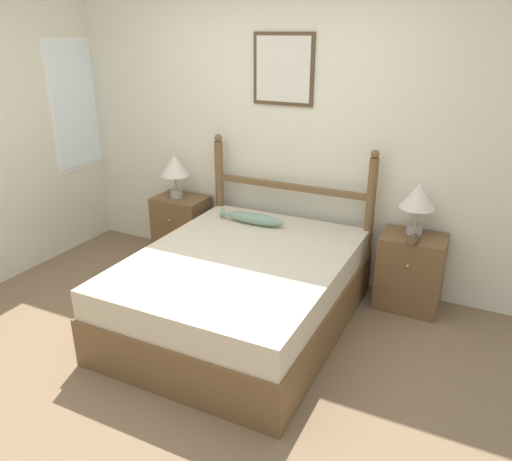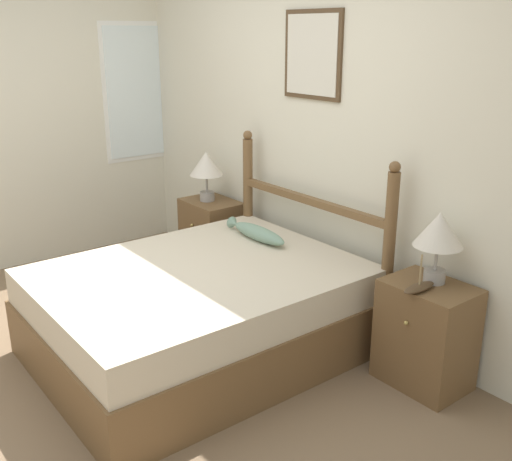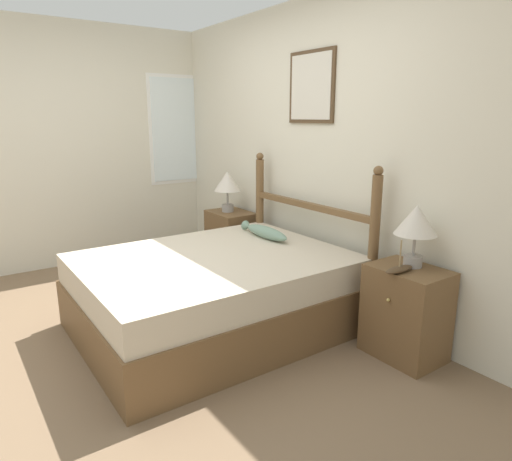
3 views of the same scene
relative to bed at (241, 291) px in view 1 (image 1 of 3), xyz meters
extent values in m
plane|color=#7A6047|center=(-0.17, -0.65, -0.29)|extent=(16.00, 16.00, 0.00)
cube|color=beige|center=(-0.17, 1.08, 0.99)|extent=(6.40, 0.06, 2.55)
cube|color=#4C3823|center=(-0.13, 1.04, 1.54)|extent=(0.54, 0.02, 0.59)
cube|color=beige|center=(-0.13, 1.03, 1.54)|extent=(0.48, 0.01, 0.53)
cube|color=white|center=(-2.27, 0.91, 1.15)|extent=(0.01, 0.89, 1.27)
cube|color=white|center=(-2.26, 0.91, 1.15)|extent=(0.01, 0.81, 1.19)
cube|color=brown|center=(0.00, 0.00, -0.11)|extent=(1.51, 1.95, 0.36)
cube|color=beige|center=(0.00, 0.00, 0.18)|extent=(1.47, 1.91, 0.22)
cylinder|color=brown|center=(-0.72, 0.94, 0.31)|extent=(0.08, 0.08, 1.19)
sphere|color=brown|center=(-0.72, 0.94, 0.94)|extent=(0.07, 0.07, 0.07)
cylinder|color=brown|center=(0.72, 0.94, 0.31)|extent=(0.08, 0.08, 1.19)
sphere|color=brown|center=(0.72, 0.94, 0.94)|extent=(0.07, 0.07, 0.07)
cube|color=brown|center=(0.00, 0.94, 0.57)|extent=(1.44, 0.05, 0.05)
cube|color=brown|center=(-1.11, 0.84, 0.03)|extent=(0.50, 0.37, 0.63)
sphere|color=tan|center=(-1.11, 0.65, 0.17)|extent=(0.02, 0.02, 0.02)
cube|color=brown|center=(1.11, 0.84, 0.03)|extent=(0.50, 0.37, 0.63)
sphere|color=tan|center=(1.11, 0.65, 0.17)|extent=(0.02, 0.02, 0.02)
cylinder|color=gray|center=(-1.14, 0.82, 0.38)|extent=(0.12, 0.12, 0.08)
cylinder|color=gray|center=(-1.14, 0.82, 0.49)|extent=(0.02, 0.02, 0.14)
cone|color=beige|center=(-1.14, 0.82, 0.66)|extent=(0.28, 0.28, 0.20)
cylinder|color=gray|center=(1.09, 0.89, 0.38)|extent=(0.12, 0.12, 0.08)
cylinder|color=gray|center=(1.09, 0.89, 0.49)|extent=(0.02, 0.02, 0.14)
cone|color=beige|center=(1.09, 0.89, 0.66)|extent=(0.28, 0.28, 0.20)
ellipsoid|color=#4C3823|center=(1.11, 0.72, 0.36)|extent=(0.08, 0.24, 0.04)
cylinder|color=#997F56|center=(1.11, 0.72, 0.47)|extent=(0.01, 0.01, 0.18)
ellipsoid|color=gray|center=(-0.20, 0.63, 0.34)|extent=(0.54, 0.13, 0.10)
cone|color=gray|center=(-0.49, 0.63, 0.34)|extent=(0.06, 0.09, 0.09)
camera|label=1|loc=(1.59, -2.96, 1.85)|focal=35.00mm
camera|label=2|loc=(2.94, -1.84, 1.70)|focal=42.00mm
camera|label=3|loc=(2.85, -1.61, 1.31)|focal=32.00mm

